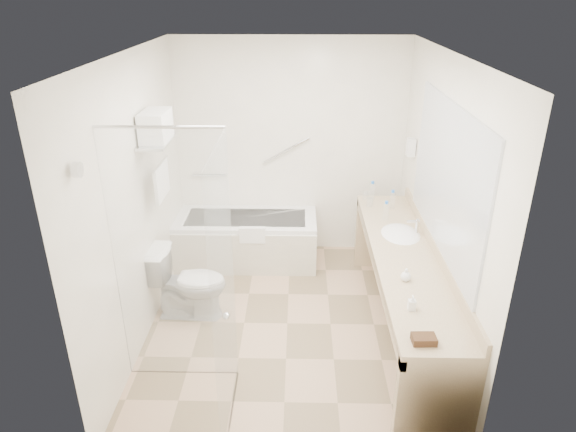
{
  "coord_description": "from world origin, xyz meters",
  "views": [
    {
      "loc": [
        0.09,
        -4.07,
        2.97
      ],
      "look_at": [
        0.0,
        0.3,
        1.0
      ],
      "focal_mm": 32.0,
      "sensor_mm": 36.0,
      "label": 1
    }
  ],
  "objects_px": {
    "bathtub": "(247,239)",
    "amenity_basket": "(424,339)",
    "vanity_counter": "(403,275)",
    "toilet": "(189,283)",
    "water_bottle_left": "(386,212)"
  },
  "relations": [
    {
      "from": "amenity_basket",
      "to": "water_bottle_left",
      "type": "bearing_deg",
      "value": 88.81
    },
    {
      "from": "toilet",
      "to": "water_bottle_left",
      "type": "bearing_deg",
      "value": -75.16
    },
    {
      "from": "vanity_counter",
      "to": "water_bottle_left",
      "type": "height_order",
      "value": "water_bottle_left"
    },
    {
      "from": "water_bottle_left",
      "to": "amenity_basket",
      "type": "bearing_deg",
      "value": -91.19
    },
    {
      "from": "vanity_counter",
      "to": "water_bottle_left",
      "type": "relative_size",
      "value": 13.32
    },
    {
      "from": "toilet",
      "to": "amenity_basket",
      "type": "relative_size",
      "value": 4.65
    },
    {
      "from": "amenity_basket",
      "to": "water_bottle_left",
      "type": "relative_size",
      "value": 0.77
    },
    {
      "from": "toilet",
      "to": "water_bottle_left",
      "type": "height_order",
      "value": "water_bottle_left"
    },
    {
      "from": "bathtub",
      "to": "vanity_counter",
      "type": "distance_m",
      "value": 2.09
    },
    {
      "from": "vanity_counter",
      "to": "toilet",
      "type": "bearing_deg",
      "value": 171.5
    },
    {
      "from": "water_bottle_left",
      "to": "bathtub",
      "type": "bearing_deg",
      "value": 154.86
    },
    {
      "from": "bathtub",
      "to": "amenity_basket",
      "type": "distance_m",
      "value": 3.01
    },
    {
      "from": "bathtub",
      "to": "vanity_counter",
      "type": "bearing_deg",
      "value": -42.35
    },
    {
      "from": "bathtub",
      "to": "toilet",
      "type": "distance_m",
      "value": 1.19
    },
    {
      "from": "vanity_counter",
      "to": "toilet",
      "type": "distance_m",
      "value": 2.02
    }
  ]
}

